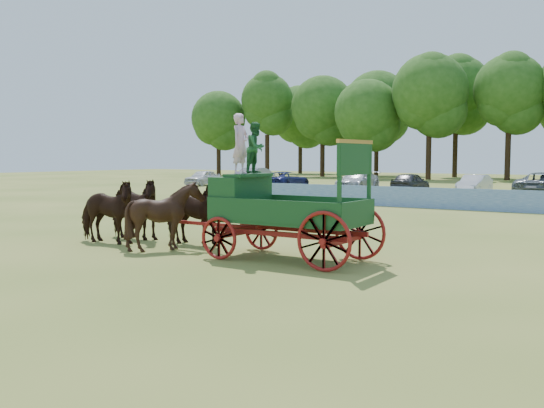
{
  "coord_description": "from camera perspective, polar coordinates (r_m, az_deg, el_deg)",
  "views": [
    {
      "loc": [
        8.74,
        -11.63,
        2.61
      ],
      "look_at": [
        -0.34,
        2.26,
        1.3
      ],
      "focal_mm": 40.0,
      "sensor_mm": 36.0,
      "label": 1
    }
  ],
  "objects": [
    {
      "name": "horse_lead_left",
      "position": [
        18.74,
        -15.39,
        -0.69
      ],
      "size": [
        2.39,
        1.31,
        1.93
      ],
      "primitive_type": "imported",
      "rotation": [
        0.0,
        0.0,
        1.69
      ],
      "color": "black",
      "rests_on": "ground"
    },
    {
      "name": "horse_lead_right",
      "position": [
        19.48,
        -12.96,
        -0.45
      ],
      "size": [
        2.29,
        1.05,
        1.93
      ],
      "primitive_type": "imported",
      "rotation": [
        0.0,
        0.0,
        1.58
      ],
      "color": "black",
      "rests_on": "ground"
    },
    {
      "name": "ground",
      "position": [
        14.78,
        -3.71,
        -5.67
      ],
      "size": [
        160.0,
        160.0,
        0.0
      ],
      "primitive_type": "plane",
      "color": "#A5994A",
      "rests_on": "ground"
    },
    {
      "name": "horse_wheel_left",
      "position": [
        17.02,
        -10.03,
        -1.1
      ],
      "size": [
        2.05,
        1.9,
        1.93
      ],
      "primitive_type": "imported",
      "rotation": [
        0.0,
        0.0,
        1.79
      ],
      "color": "black",
      "rests_on": "ground"
    },
    {
      "name": "horse_wheel_right",
      "position": [
        17.84,
        -7.61,
        -0.83
      ],
      "size": [
        2.28,
        1.05,
        1.93
      ],
      "primitive_type": "imported",
      "rotation": [
        0.0,
        0.0,
        1.57
      ],
      "color": "black",
      "rests_on": "ground"
    },
    {
      "name": "parked_cars",
      "position": [
        43.91,
        14.19,
        1.96
      ],
      "size": [
        40.81,
        7.69,
        1.63
      ],
      "color": "silver",
      "rests_on": "ground"
    },
    {
      "name": "farm_dray",
      "position": [
        15.55,
        -0.58,
        0.63
      ],
      "size": [
        6.0,
        2.0,
        3.7
      ],
      "color": "#A62010",
      "rests_on": "ground"
    },
    {
      "name": "sponsor_banner",
      "position": [
        31.26,
        14.96,
        0.54
      ],
      "size": [
        26.0,
        0.08,
        1.05
      ],
      "primitive_type": "cube",
      "color": "#1C4E97",
      "rests_on": "ground"
    }
  ]
}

